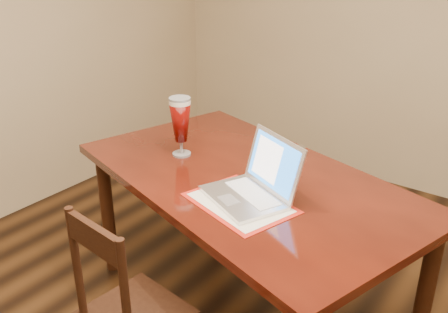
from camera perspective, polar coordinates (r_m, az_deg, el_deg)
The scene contains 1 object.
dining_table at distance 2.43m, azimuth 2.32°, elevation -4.03°, with size 1.92×1.40×1.12m.
Camera 1 is at (0.89, -1.25, 1.86)m, focal length 40.00 mm.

